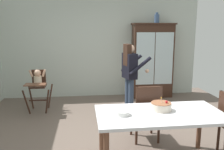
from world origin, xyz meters
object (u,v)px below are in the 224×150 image
(birthday_cake, at_px, (161,106))
(serving_bowl, at_px, (123,113))
(china_cabinet, at_px, (152,60))
(adult_person, at_px, (130,71))
(high_chair_with_toddler, at_px, (38,83))
(ceramic_vase, at_px, (157,18))
(dining_chair_far_side, at_px, (147,109))
(dining_table, at_px, (160,119))

(birthday_cake, relative_size, serving_bowl, 1.56)
(china_cabinet, distance_m, adult_person, 1.65)
(high_chair_with_toddler, xyz_separation_m, birthday_cake, (2.07, -2.29, 0.14))
(serving_bowl, bearing_deg, birthday_cake, 12.95)
(ceramic_vase, bearing_deg, dining_chair_far_side, -109.36)
(china_cabinet, relative_size, high_chair_with_toddler, 2.08)
(china_cabinet, xyz_separation_m, birthday_cake, (-0.78, -3.16, -0.20))
(adult_person, distance_m, dining_chair_far_side, 1.28)
(china_cabinet, xyz_separation_m, dining_table, (-0.83, -3.26, -0.34))
(high_chair_with_toddler, xyz_separation_m, adult_person, (1.97, -0.52, 0.31))
(dining_table, bearing_deg, high_chair_with_toddler, 130.31)
(ceramic_vase, height_order, birthday_cake, ceramic_vase)
(ceramic_vase, xyz_separation_m, dining_table, (-0.91, -3.26, -1.44))
(serving_bowl, bearing_deg, dining_table, 2.90)
(serving_bowl, bearing_deg, china_cabinet, 67.89)
(high_chair_with_toddler, bearing_deg, ceramic_vase, 17.07)
(high_chair_with_toddler, distance_m, birthday_cake, 3.09)
(adult_person, xyz_separation_m, dining_table, (0.05, -1.87, -0.32))
(birthday_cake, relative_size, dining_chair_far_side, 0.29)
(birthday_cake, bearing_deg, dining_table, -113.08)
(birthday_cake, bearing_deg, adult_person, 93.13)
(serving_bowl, bearing_deg, ceramic_vase, 66.64)
(ceramic_vase, relative_size, high_chair_with_toddler, 0.28)
(high_chair_with_toddler, height_order, dining_table, high_chair_with_toddler)
(china_cabinet, distance_m, dining_chair_far_side, 2.76)
(dining_table, relative_size, birthday_cake, 6.08)
(serving_bowl, bearing_deg, adult_person, 76.47)
(high_chair_with_toddler, bearing_deg, birthday_cake, -47.40)
(china_cabinet, distance_m, dining_table, 3.38)
(birthday_cake, xyz_separation_m, serving_bowl, (-0.55, -0.13, -0.03))
(ceramic_vase, xyz_separation_m, high_chair_with_toddler, (-2.94, -0.88, -1.44))
(ceramic_vase, height_order, high_chair_with_toddler, ceramic_vase)
(china_cabinet, xyz_separation_m, high_chair_with_toddler, (-2.85, -0.87, -0.34))
(ceramic_vase, bearing_deg, birthday_cake, -105.36)
(high_chair_with_toddler, xyz_separation_m, dining_table, (2.03, -2.39, -0.00))
(dining_table, bearing_deg, adult_person, 91.64)
(dining_chair_far_side, bearing_deg, ceramic_vase, -111.06)
(china_cabinet, relative_size, adult_person, 1.29)
(china_cabinet, relative_size, dining_chair_far_side, 2.06)
(dining_chair_far_side, bearing_deg, china_cabinet, -109.38)
(serving_bowl, bearing_deg, dining_chair_far_side, 53.58)
(china_cabinet, height_order, high_chair_with_toddler, china_cabinet)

